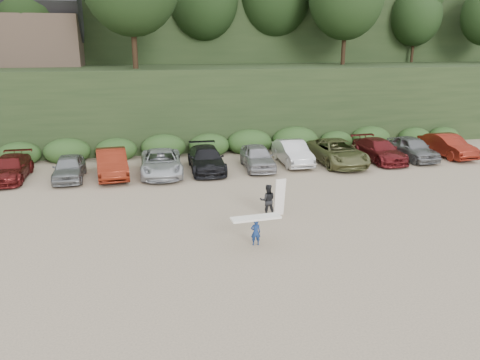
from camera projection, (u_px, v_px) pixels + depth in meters
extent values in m
plane|color=tan|center=(236.00, 228.00, 20.49)|extent=(120.00, 120.00, 0.00)
cube|color=black|center=(182.00, 101.00, 40.26)|extent=(80.00, 14.00, 6.00)
cube|color=black|center=(166.00, 42.00, 55.72)|extent=(90.00, 30.00, 16.00)
ellipsoid|color=black|center=(179.00, 2.00, 38.01)|extent=(66.00, 12.00, 10.00)
cube|color=#2B491E|center=(187.00, 147.00, 33.79)|extent=(46.20, 2.00, 1.20)
cube|color=brown|center=(31.00, 41.00, 38.22)|extent=(8.00, 6.00, 4.00)
imported|color=#561413|center=(10.00, 168.00, 27.62)|extent=(2.02, 4.84, 1.40)
imported|color=gray|center=(69.00, 168.00, 27.69)|extent=(1.75, 4.26, 1.45)
imported|color=maroon|center=(112.00, 163.00, 28.30)|extent=(2.16, 5.12, 1.64)
imported|color=#BABDC2|center=(161.00, 163.00, 28.72)|extent=(2.67, 5.46, 1.49)
imported|color=black|center=(206.00, 159.00, 29.60)|extent=(2.23, 5.21, 1.50)
imported|color=#98989C|center=(257.00, 157.00, 30.10)|extent=(2.06, 4.60, 1.53)
imported|color=silver|center=(293.00, 153.00, 31.26)|extent=(1.72, 4.76, 1.56)
imported|color=brown|center=(337.00, 152.00, 31.23)|extent=(2.71, 5.83, 1.62)
imported|color=maroon|center=(379.00, 150.00, 32.08)|extent=(2.30, 5.20, 1.48)
imported|color=slate|center=(412.00, 148.00, 32.54)|extent=(1.99, 4.70, 1.58)
imported|color=maroon|center=(447.00, 146.00, 33.35)|extent=(1.94, 4.88, 1.58)
imported|color=navy|center=(256.00, 232.00, 18.66)|extent=(0.42, 0.29, 1.09)
cube|color=white|center=(256.00, 218.00, 18.49)|extent=(2.03, 0.70, 0.08)
imported|color=black|center=(268.00, 200.00, 21.78)|extent=(0.83, 0.70, 1.53)
cube|color=white|center=(280.00, 197.00, 21.76)|extent=(0.55, 0.35, 1.81)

